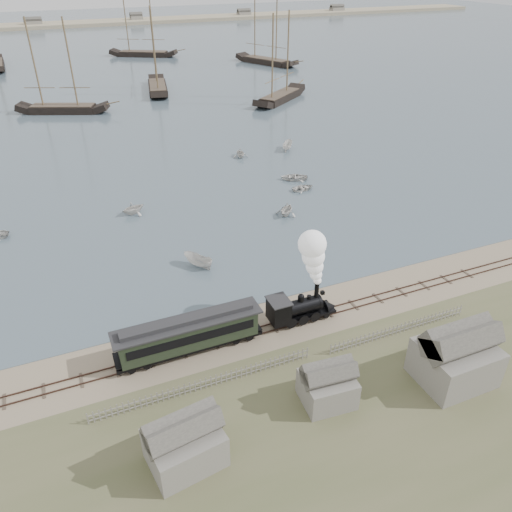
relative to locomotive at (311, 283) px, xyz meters
name	(u,v)px	position (x,y,z in m)	size (l,w,h in m)	color
ground	(247,320)	(-5.72, 2.00, -4.24)	(600.00, 600.00, 0.00)	gray
harbor_water	(72,52)	(-5.72, 172.00, -4.21)	(600.00, 336.00, 0.06)	#465764
rail_track	(255,332)	(-5.72, 0.00, -4.20)	(120.00, 1.80, 0.16)	#3E2921
picket_fence_west	(207,388)	(-12.22, -5.00, -4.24)	(19.00, 0.10, 1.20)	slate
picket_fence_east	(399,334)	(6.78, -5.50, -4.24)	(15.00, 0.10, 1.20)	slate
shed_left	(186,460)	(-15.72, -11.00, -4.24)	(5.00, 4.00, 4.10)	slate
shed_mid	(326,400)	(-3.72, -10.00, -4.24)	(4.00, 3.50, 3.60)	slate
shed_right	(450,378)	(7.28, -12.00, -4.24)	(6.00, 5.00, 5.10)	slate
far_spit	(56,27)	(-5.72, 252.00, -4.24)	(500.00, 20.00, 1.80)	tan
locomotive	(311,283)	(0.00, 0.00, 0.00)	(7.36, 2.75, 9.17)	black
passenger_coach	(189,333)	(-12.15, 0.00, -2.18)	(13.38, 2.58, 3.25)	black
beached_dinghy	(196,324)	(-10.65, 3.04, -3.86)	(3.60, 2.57, 0.75)	silver
rowboat_1	(133,208)	(-11.35, 29.84, -3.28)	(3.39, 2.93, 1.79)	silver
rowboat_2	(198,261)	(-7.22, 13.23, -3.43)	(3.87, 1.46, 1.49)	silver
rowboat_3	(303,188)	(14.06, 27.85, -3.81)	(3.55, 2.53, 0.73)	silver
rowboat_4	(286,209)	(7.92, 21.22, -3.30)	(3.34, 2.88, 1.76)	silver
rowboat_5	(287,146)	(19.76, 45.08, -3.42)	(3.93, 1.48, 1.52)	silver
rowboat_7	(240,153)	(10.49, 44.95, -3.38)	(3.03, 2.61, 1.60)	silver
rowboat_8	(294,177)	(14.56, 32.06, -3.73)	(4.30, 3.07, 0.89)	silver
schooner_2	(55,66)	(-15.78, 87.48, 5.82)	(20.21, 4.66, 20.00)	black
schooner_3	(154,50)	(8.79, 99.56, 5.82)	(21.66, 5.00, 20.00)	black
schooner_4	(281,57)	(33.98, 77.99, 5.82)	(20.79, 4.80, 20.00)	black
schooner_5	(267,30)	(50.27, 122.82, 5.82)	(23.28, 5.37, 20.00)	black
schooner_8	(140,25)	(16.41, 152.29, 5.82)	(23.43, 5.41, 20.00)	black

